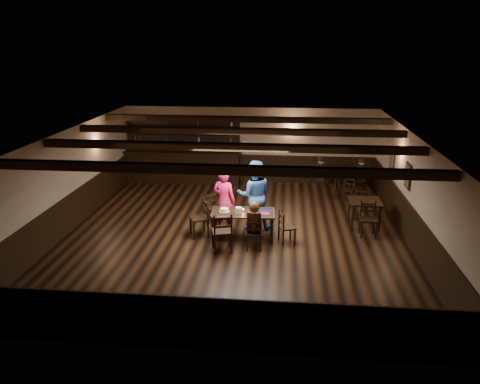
# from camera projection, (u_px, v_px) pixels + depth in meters

# --- Properties ---
(ground) EXTENTS (10.00, 10.00, 0.00)m
(ground) POSITION_uv_depth(u_px,v_px,m) (235.00, 234.00, 12.55)
(ground) COLOR black
(ground) RESTS_ON ground
(room_shell) EXTENTS (9.02, 10.02, 2.71)m
(room_shell) POSITION_uv_depth(u_px,v_px,m) (235.00, 171.00, 12.05)
(room_shell) COLOR beige
(room_shell) RESTS_ON ground
(dining_table) EXTENTS (1.64, 0.88, 0.75)m
(dining_table) POSITION_uv_depth(u_px,v_px,m) (243.00, 215.00, 12.02)
(dining_table) COLOR black
(dining_table) RESTS_ON ground
(chair_near_left) EXTENTS (0.58, 0.57, 1.02)m
(chair_near_left) POSITION_uv_depth(u_px,v_px,m) (222.00, 229.00, 11.28)
(chair_near_left) COLOR black
(chair_near_left) RESTS_ON ground
(chair_near_right) EXTENTS (0.41, 0.40, 0.82)m
(chair_near_right) POSITION_uv_depth(u_px,v_px,m) (254.00, 232.00, 11.43)
(chair_near_right) COLOR black
(chair_near_right) RESTS_ON ground
(chair_end_left) EXTENTS (0.59, 0.60, 0.99)m
(chair_end_left) POSITION_uv_depth(u_px,v_px,m) (202.00, 215.00, 12.29)
(chair_end_left) COLOR black
(chair_end_left) RESTS_ON ground
(chair_end_right) EXTENTS (0.48, 0.50, 0.84)m
(chair_end_right) POSITION_uv_depth(u_px,v_px,m) (284.00, 225.00, 11.84)
(chair_end_right) COLOR black
(chair_end_right) RESTS_ON ground
(chair_far_pushed) EXTENTS (0.55, 0.55, 0.86)m
(chair_far_pushed) POSITION_uv_depth(u_px,v_px,m) (213.00, 205.00, 13.25)
(chair_far_pushed) COLOR black
(chair_far_pushed) RESTS_ON ground
(woman_pink) EXTENTS (0.72, 0.57, 1.73)m
(woman_pink) POSITION_uv_depth(u_px,v_px,m) (224.00, 201.00, 12.51)
(woman_pink) COLOR #F5217A
(woman_pink) RESTS_ON ground
(man_blue) EXTENTS (1.02, 0.84, 1.93)m
(man_blue) POSITION_uv_depth(u_px,v_px,m) (254.00, 195.00, 12.63)
(man_blue) COLOR navy
(man_blue) RESTS_ON ground
(seated_person) EXTENTS (0.33, 0.50, 0.81)m
(seated_person) POSITION_uv_depth(u_px,v_px,m) (254.00, 218.00, 11.37)
(seated_person) COLOR black
(seated_person) RESTS_ON ground
(cake) EXTENTS (0.26, 0.26, 0.09)m
(cake) POSITION_uv_depth(u_px,v_px,m) (224.00, 210.00, 12.02)
(cake) COLOR white
(cake) RESTS_ON dining_table
(plate_stack_a) EXTENTS (0.16, 0.16, 0.15)m
(plate_stack_a) POSITION_uv_depth(u_px,v_px,m) (239.00, 210.00, 11.89)
(plate_stack_a) COLOR white
(plate_stack_a) RESTS_ON dining_table
(plate_stack_b) EXTENTS (0.15, 0.15, 0.17)m
(plate_stack_b) POSITION_uv_depth(u_px,v_px,m) (253.00, 208.00, 12.04)
(plate_stack_b) COLOR white
(plate_stack_b) RESTS_ON dining_table
(tea_light) EXTENTS (0.06, 0.06, 0.06)m
(tea_light) POSITION_uv_depth(u_px,v_px,m) (243.00, 210.00, 12.06)
(tea_light) COLOR #A5A8AD
(tea_light) RESTS_ON dining_table
(salt_shaker) EXTENTS (0.03, 0.03, 0.08)m
(salt_shaker) POSITION_uv_depth(u_px,v_px,m) (256.00, 212.00, 11.86)
(salt_shaker) COLOR silver
(salt_shaker) RESTS_ON dining_table
(pepper_shaker) EXTENTS (0.04, 0.04, 0.10)m
(pepper_shaker) POSITION_uv_depth(u_px,v_px,m) (260.00, 211.00, 11.88)
(pepper_shaker) COLOR #A5A8AD
(pepper_shaker) RESTS_ON dining_table
(drink_glass) EXTENTS (0.08, 0.08, 0.12)m
(drink_glass) POSITION_uv_depth(u_px,v_px,m) (257.00, 208.00, 12.12)
(drink_glass) COLOR silver
(drink_glass) RESTS_ON dining_table
(menu_red) EXTENTS (0.28, 0.20, 0.00)m
(menu_red) POSITION_uv_depth(u_px,v_px,m) (264.00, 213.00, 11.90)
(menu_red) COLOR maroon
(menu_red) RESTS_ON dining_table
(menu_blue) EXTENTS (0.30, 0.22, 0.00)m
(menu_blue) POSITION_uv_depth(u_px,v_px,m) (266.00, 210.00, 12.11)
(menu_blue) COLOR #0D0E44
(menu_blue) RESTS_ON dining_table
(bar_counter) EXTENTS (4.33, 0.70, 2.20)m
(bar_counter) POSITION_uv_depth(u_px,v_px,m) (183.00, 162.00, 17.02)
(bar_counter) COLOR black
(bar_counter) RESTS_ON ground
(back_table_a) EXTENTS (0.87, 0.87, 0.75)m
(back_table_a) POSITION_uv_depth(u_px,v_px,m) (365.00, 204.00, 12.88)
(back_table_a) COLOR black
(back_table_a) RESTS_ON ground
(back_table_b) EXTENTS (0.91, 0.91, 0.75)m
(back_table_b) POSITION_uv_depth(u_px,v_px,m) (347.00, 177.00, 15.46)
(back_table_b) COLOR black
(back_table_b) RESTS_ON ground
(bg_patron_left) EXTENTS (0.28, 0.41, 0.80)m
(bg_patron_left) POSITION_uv_depth(u_px,v_px,m) (321.00, 168.00, 15.63)
(bg_patron_left) COLOR black
(bg_patron_left) RESTS_ON ground
(bg_patron_right) EXTENTS (0.31, 0.43, 0.81)m
(bg_patron_right) POSITION_uv_depth(u_px,v_px,m) (361.00, 170.00, 15.44)
(bg_patron_right) COLOR black
(bg_patron_right) RESTS_ON ground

